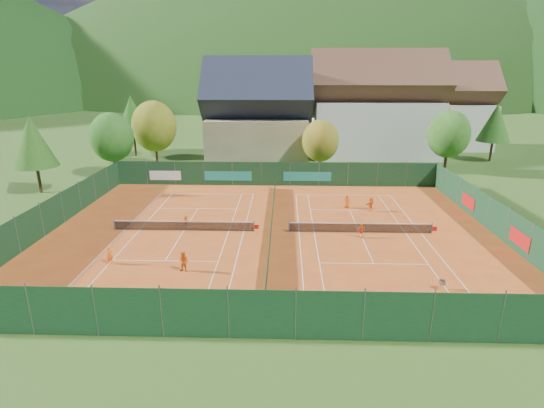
{
  "coord_description": "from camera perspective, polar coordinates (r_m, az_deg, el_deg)",
  "views": [
    {
      "loc": [
        1.18,
        -35.89,
        14.16
      ],
      "look_at": [
        0.0,
        2.0,
        2.0
      ],
      "focal_mm": 28.0,
      "sensor_mm": 36.0,
      "label": 1
    }
  ],
  "objects": [
    {
      "name": "tree_west_front",
      "position": [
        61.14,
        -20.75,
        8.4
      ],
      "size": [
        5.72,
        5.72,
        8.69
      ],
      "color": "#4A2C1A",
      "rests_on": "ground"
    },
    {
      "name": "hotel_block_b",
      "position": [
        85.27,
        21.99,
        11.46
      ],
      "size": [
        17.28,
        10.0,
        15.5
      ],
      "color": "silver",
      "rests_on": "ground"
    },
    {
      "name": "hotel_block_a",
      "position": [
        73.72,
        13.68,
        12.02
      ],
      "size": [
        21.6,
        11.0,
        17.25
      ],
      "color": "silver",
      "rests_on": "ground"
    },
    {
      "name": "loose_ball_2",
      "position": [
        41.81,
        1.64,
        -1.97
      ],
      "size": [
        0.07,
        0.07,
        0.07
      ],
      "primitive_type": "sphere",
      "color": "#CCD833",
      "rests_on": "ground"
    },
    {
      "name": "fence_east",
      "position": [
        42.51,
        27.97,
        -1.72
      ],
      "size": [
        0.09,
        32.0,
        3.0
      ],
      "color": "#13351D",
      "rests_on": "ground"
    },
    {
      "name": "fence_north",
      "position": [
        53.44,
        -0.02,
        4.05
      ],
      "size": [
        40.0,
        0.1,
        3.0
      ],
      "color": "#14381F",
      "rests_on": "ground"
    },
    {
      "name": "tree_east_front",
      "position": [
        64.69,
        22.69,
        8.64
      ],
      "size": [
        5.72,
        5.72,
        8.69
      ],
      "color": "#482B19",
      "rests_on": "ground"
    },
    {
      "name": "tennis_net_right",
      "position": [
        39.03,
        11.98,
        -3.1
      ],
      "size": [
        13.3,
        0.1,
        1.02
      ],
      "color": "#59595B",
      "rests_on": "ground"
    },
    {
      "name": "fence_west",
      "position": [
        43.55,
        -27.42,
        -1.18
      ],
      "size": [
        0.04,
        32.0,
        3.0
      ],
      "color": "#13351B",
      "rests_on": "ground"
    },
    {
      "name": "clay_pad",
      "position": [
        38.6,
        -0.09,
        -3.73
      ],
      "size": [
        40.0,
        32.0,
        0.01
      ],
      "primitive_type": "cube",
      "color": "#B74D1B",
      "rests_on": "ground"
    },
    {
      "name": "player_right_near",
      "position": [
        37.8,
        11.9,
        -3.56
      ],
      "size": [
        0.82,
        0.51,
        1.3
      ],
      "primitive_type": "imported",
      "rotation": [
        0.0,
        0.0,
        0.27
      ],
      "color": "#E65814",
      "rests_on": "ground"
    },
    {
      "name": "tree_west_mid",
      "position": [
        65.3,
        -15.56,
        10.03
      ],
      "size": [
        6.44,
        6.44,
        9.78
      ],
      "color": "#432A17",
      "rests_on": "ground"
    },
    {
      "name": "tree_east_back",
      "position": [
        80.19,
        20.22,
        11.42
      ],
      "size": [
        7.15,
        7.15,
        10.86
      ],
      "color": "#4C2F1B",
      "rests_on": "ground"
    },
    {
      "name": "tree_center",
      "position": [
        58.85,
        6.53,
        8.44
      ],
      "size": [
        5.01,
        5.01,
        7.6
      ],
      "color": "#432F17",
      "rests_on": "ground"
    },
    {
      "name": "tree_west_side",
      "position": [
        56.66,
        -29.5,
        7.29
      ],
      "size": [
        5.04,
        5.04,
        9.0
      ],
      "color": "#412A17",
      "rests_on": "ground"
    },
    {
      "name": "loose_ball_1",
      "position": [
        28.24,
        10.44,
        -12.56
      ],
      "size": [
        0.07,
        0.07,
        0.07
      ],
      "primitive_type": "sphere",
      "color": "#CCD833",
      "rests_on": "ground"
    },
    {
      "name": "ground",
      "position": [
        38.61,
        -0.09,
        -3.76
      ],
      "size": [
        600.0,
        600.0,
        0.0
      ],
      "primitive_type": "plane",
      "color": "#2D5119",
      "rests_on": "ground"
    },
    {
      "name": "fence_south",
      "position": [
        23.61,
        -1.4,
        -14.65
      ],
      "size": [
        40.0,
        0.04,
        3.0
      ],
      "color": "#153C1F",
      "rests_on": "ground"
    },
    {
      "name": "player_left_far",
      "position": [
        39.98,
        -11.49,
        -2.36
      ],
      "size": [
        0.89,
        0.61,
        1.27
      ],
      "primitive_type": "imported",
      "rotation": [
        0.0,
        0.0,
        2.96
      ],
      "color": "#CC5212",
      "rests_on": "ground"
    },
    {
      "name": "loose_ball_0",
      "position": [
        36.4,
        -15.73,
        -5.76
      ],
      "size": [
        0.07,
        0.07,
        0.07
      ],
      "primitive_type": "sphere",
      "color": "#CCD833",
      "rests_on": "ground"
    },
    {
      "name": "court_markings_right",
      "position": [
        39.18,
        11.71,
        -3.78
      ],
      "size": [
        11.03,
        23.83,
        0.0
      ],
      "color": "white",
      "rests_on": "ground"
    },
    {
      "name": "chalet",
      "position": [
        66.45,
        -1.87,
        11.26
      ],
      "size": [
        16.2,
        12.0,
        16.0
      ],
      "color": "tan",
      "rests_on": "ground"
    },
    {
      "name": "tree_west_back",
      "position": [
        74.66,
        -18.3,
        11.21
      ],
      "size": [
        5.6,
        5.6,
        10.0
      ],
      "color": "#473119",
      "rests_on": "ground"
    },
    {
      "name": "ball_hopper",
      "position": [
        30.89,
        21.92,
        -9.74
      ],
      "size": [
        0.34,
        0.34,
        0.8
      ],
      "color": "slate",
      "rests_on": "ground"
    },
    {
      "name": "tree_east_mid",
      "position": [
        75.84,
        27.84,
        9.64
      ],
      "size": [
        5.04,
        5.04,
        9.0
      ],
      "color": "#4C2E1B",
      "rests_on": "ground"
    },
    {
      "name": "mountain_backdrop",
      "position": [
        276.05,
        7.48,
        6.39
      ],
      "size": [
        820.0,
        530.0,
        242.0
      ],
      "color": "black",
      "rests_on": "ground"
    },
    {
      "name": "tennis_net_left",
      "position": [
        39.45,
        -11.57,
        -2.85
      ],
      "size": [
        13.3,
        0.1,
        1.02
      ],
      "color": "#59595B",
      "rests_on": "ground"
    },
    {
      "name": "court_markings_left",
      "position": [
        39.66,
        -11.75,
        -3.51
      ],
      "size": [
        11.03,
        23.83,
        0.0
      ],
      "color": "white",
      "rests_on": "ground"
    },
    {
      "name": "player_right_far_a",
      "position": [
        45.57,
        10.01,
        0.34
      ],
      "size": [
        0.75,
        0.54,
        1.43
      ],
      "primitive_type": "imported",
      "rotation": [
        0.0,
        0.0,
        3.02
      ],
      "color": "#D54C13",
      "rests_on": "ground"
    },
    {
      "name": "court_divider",
      "position": [
        38.42,
        -0.09,
        -3.04
      ],
      "size": [
        0.03,
        28.8,
        1.0
      ],
      "color": "#12331B",
      "rests_on": "ground"
    },
    {
      "name": "player_left_mid",
      "position": [
        31.61,
        -11.79,
        -7.64
      ],
      "size": [
        0.88,
        0.75,
        1.57
      ],
      "primitive_type": "imported",
      "rotation": [
        0.0,
        0.0,
        -0.22
      ],
      "color": "#CF5A12",
      "rests_on": "ground"
    },
    {
      "name": "player_right_far_b",
      "position": [
        45.07,
        13.12,
        -0.03
      ],
      "size": [
        1.3,
        1.24,
        1.47
      ],
      "primitive_type": "imported",
      "rotation": [
        0.0,
        0.0,
        3.88
      ],
      "color": "orange",
      "rests_on": "ground"
    },
    {
      "name": "player_left_near",
      "position": [
        34.48,
        -20.98,
        -6.46
      ],
      "size": [
        0.6,
        0.59,
        1.4
      ],
      "primitive_type": "imported",
      "rotation": [
        0.0,
        0.0,
        0.74
      ],
      "color": "orange",
      "rests_on": "ground"
    }
  ]
}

